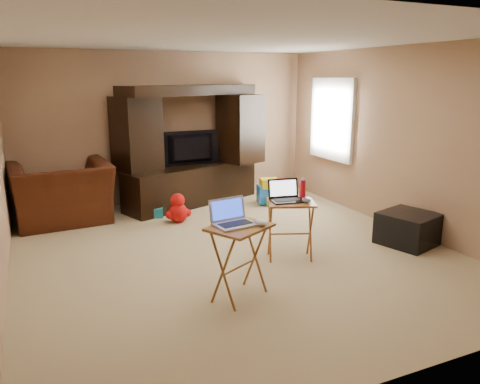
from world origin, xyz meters
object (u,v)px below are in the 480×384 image
child_rocker (149,199)px  laptop_left (235,213)px  entertainment_center (191,146)px  mouse_left (261,222)px  ottoman (408,228)px  tray_table_left (240,262)px  water_bottle (302,189)px  television (192,149)px  plush_toy (178,208)px  push_toy (275,191)px  mouse_right (306,200)px  recliner (62,193)px  tray_table_right (290,230)px  laptop_right (287,191)px

child_rocker → laptop_left: bearing=-73.5°
entertainment_center → mouse_left: entertainment_center is taller
entertainment_center → ottoman: entertainment_center is taller
tray_table_left → water_bottle: 1.45m
television → plush_toy: (-0.53, -0.88, -0.72)m
child_rocker → plush_toy: (0.30, -0.51, -0.04)m
ottoman → child_rocker: bearing=136.3°
push_toy → laptop_left: 3.58m
entertainment_center → plush_toy: entertainment_center is taller
mouse_right → water_bottle: 0.23m
plush_toy → laptop_left: bearing=-94.4°
television → laptop_left: (-0.73, -3.42, -0.09)m
tray_table_left → water_bottle: (1.15, 0.76, 0.44)m
recliner → laptop_left: laptop_left is taller
recliner → ottoman: 4.84m
tray_table_right → laptop_left: (-0.98, -0.65, 0.50)m
television → entertainment_center: bearing=-92.4°
plush_toy → tray_table_right: bearing=-67.5°
plush_toy → water_bottle: water_bottle is taller
ottoman → water_bottle: (-1.43, 0.27, 0.60)m
entertainment_center → recliner: bearing=166.4°
television → ottoman: television is taller
television → laptop_left: bearing=75.6°
mouse_left → ottoman: bearing=13.0°
tray_table_right → laptop_left: laptop_left is taller
ottoman → entertainment_center: bearing=122.0°
child_rocker → ottoman: child_rocker is taller
tray_table_left → mouse_left: bearing=-47.9°
water_bottle → laptop_right: bearing=-166.0°
laptop_left → push_toy: bearing=47.5°
tray_table_right → water_bottle: size_ratio=3.25×
entertainment_center → child_rocker: entertainment_center is taller
ottoman → mouse_right: (-1.50, 0.07, 0.52)m
recliner → child_rocker: bearing=167.5°
mouse_right → push_toy: bearing=69.4°
laptop_left → television: bearing=70.1°
child_rocker → plush_toy: size_ratio=1.19×
recliner → laptop_left: (1.34, -3.24, 0.41)m
child_rocker → push_toy: size_ratio=0.89×
recliner → tray_table_right: size_ratio=1.95×
entertainment_center → recliner: entertainment_center is taller
television → laptop_left: television is taller
mouse_left → mouse_right: (0.89, 0.63, -0.03)m
recliner → ottoman: recliner is taller
water_bottle → tray_table_right: bearing=-158.2°
child_rocker → laptop_right: laptop_right is taller
water_bottle → television: bearing=99.5°
laptop_left → laptop_right: laptop_left is taller
child_rocker → entertainment_center: bearing=41.2°
entertainment_center → ottoman: 3.64m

